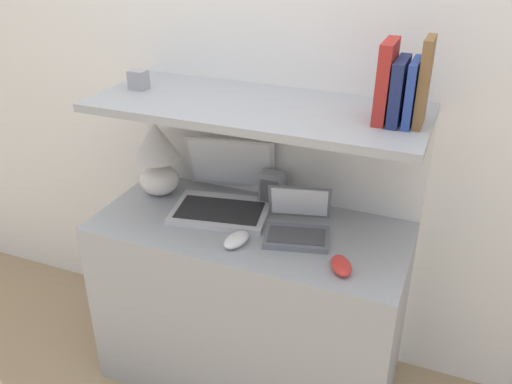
{
  "coord_description": "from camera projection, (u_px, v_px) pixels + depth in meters",
  "views": [
    {
      "loc": [
        0.65,
        -1.28,
        1.72
      ],
      "look_at": [
        0.03,
        0.25,
        0.85
      ],
      "focal_mm": 38.0,
      "sensor_mm": 36.0,
      "label": 1
    }
  ],
  "objects": [
    {
      "name": "wall_back",
      "position": [
        282.0,
        70.0,
        1.98
      ],
      "size": [
        6.0,
        0.05,
        2.4
      ],
      "color": "white",
      "rests_on": "ground_plane"
    },
    {
      "name": "shelf",
      "position": [
        256.0,
        108.0,
        1.8
      ],
      "size": [
        1.13,
        0.46,
        0.03
      ],
      "color": "#999EA3",
      "rests_on": "back_riser"
    },
    {
      "name": "second_mouse",
      "position": [
        341.0,
        266.0,
        1.69
      ],
      "size": [
        0.11,
        0.13,
        0.04
      ],
      "color": "red",
      "rests_on": "desk"
    },
    {
      "name": "back_riser",
      "position": [
        275.0,
        226.0,
        2.24
      ],
      "size": [
        1.13,
        0.04,
        1.12
      ],
      "color": "white",
      "rests_on": "ground_plane"
    },
    {
      "name": "desk",
      "position": [
        250.0,
        304.0,
        2.11
      ],
      "size": [
        1.13,
        0.51,
        0.71
      ],
      "color": "#999EA3",
      "rests_on": "ground_plane"
    },
    {
      "name": "book_brown",
      "position": [
        424.0,
        83.0,
        1.56
      ],
      "size": [
        0.03,
        0.12,
        0.26
      ],
      "color": "brown",
      "rests_on": "shelf"
    },
    {
      "name": "computer_mouse",
      "position": [
        236.0,
        240.0,
        1.83
      ],
      "size": [
        0.09,
        0.13,
        0.04
      ],
      "color": "white",
      "rests_on": "desk"
    },
    {
      "name": "router_box",
      "position": [
        272.0,
        188.0,
        2.06
      ],
      "size": [
        0.09,
        0.06,
        0.13
      ],
      "color": "gray",
      "rests_on": "desk"
    },
    {
      "name": "laptop_small",
      "position": [
        298.0,
        225.0,
        1.88
      ],
      "size": [
        0.27,
        0.26,
        0.16
      ],
      "color": "slate",
      "rests_on": "desk"
    },
    {
      "name": "book_blue",
      "position": [
        412.0,
        93.0,
        1.59
      ],
      "size": [
        0.02,
        0.15,
        0.19
      ],
      "color": "#284293",
      "rests_on": "shelf"
    },
    {
      "name": "shelf_gadget",
      "position": [
        138.0,
        80.0,
        1.93
      ],
      "size": [
        0.06,
        0.05,
        0.07
      ],
      "color": "#99999E",
      "rests_on": "shelf"
    },
    {
      "name": "table_lamp",
      "position": [
        157.0,
        155.0,
        2.09
      ],
      "size": [
        0.18,
        0.18,
        0.3
      ],
      "color": "white",
      "rests_on": "desk"
    },
    {
      "name": "laptop_large",
      "position": [
        224.0,
        195.0,
        2.05
      ],
      "size": [
        0.41,
        0.39,
        0.25
      ],
      "color": "silver",
      "rests_on": "desk"
    },
    {
      "name": "book_navy",
      "position": [
        399.0,
        91.0,
        1.6
      ],
      "size": [
        0.03,
        0.16,
        0.19
      ],
      "color": "navy",
      "rests_on": "shelf"
    },
    {
      "name": "book_red",
      "position": [
        386.0,
        82.0,
        1.6
      ],
      "size": [
        0.04,
        0.15,
        0.24
      ],
      "color": "#A82823",
      "rests_on": "shelf"
    }
  ]
}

